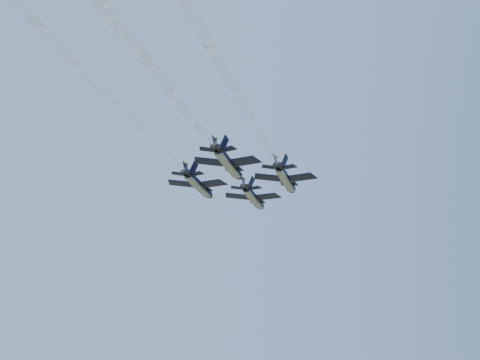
{
  "coord_description": "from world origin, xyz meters",
  "views": [
    {
      "loc": [
        -16.36,
        -99.23,
        60.62
      ],
      "look_at": [
        -2.44,
        -0.18,
        95.36
      ],
      "focal_mm": 40.0,
      "sensor_mm": 36.0,
      "label": 1
    }
  ],
  "objects": [
    {
      "name": "smoke_trail_left",
      "position": [
        -33.4,
        -49.44,
        94.36
      ],
      "size": [
        32.26,
        68.55,
        2.14
      ],
      "rotation": [
        0.0,
        0.1,
        -0.43
      ],
      "color": "white"
    },
    {
      "name": "smoke_trail_lead",
      "position": [
        -21.27,
        -42.61,
        94.36
      ],
      "size": [
        32.26,
        68.55,
        2.14
      ],
      "rotation": [
        0.0,
        0.1,
        -0.43
      ],
      "color": "white"
    },
    {
      "name": "jet_right",
      "position": [
        5.78,
        -4.92,
        94.33
      ],
      "size": [
        11.54,
        15.7,
        3.45
      ],
      "rotation": [
        0.0,
        0.1,
        -0.43
      ],
      "color": "black"
    },
    {
      "name": "jet_slot",
      "position": [
        -6.07,
        -11.72,
        94.33
      ],
      "size": [
        11.54,
        15.7,
        3.45
      ],
      "rotation": [
        0.0,
        0.1,
        -0.43
      ],
      "color": "black"
    },
    {
      "name": "jet_lead",
      "position": [
        1.67,
        7.87,
        94.33
      ],
      "size": [
        11.54,
        15.7,
        3.45
      ],
      "rotation": [
        0.0,
        0.1,
        -0.43
      ],
      "color": "black"
    },
    {
      "name": "jet_left",
      "position": [
        -10.46,
        1.04,
        94.33
      ],
      "size": [
        11.54,
        15.7,
        3.45
      ],
      "rotation": [
        0.0,
        0.1,
        -0.43
      ],
      "color": "black"
    }
  ]
}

